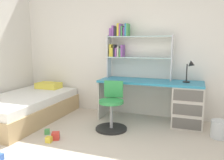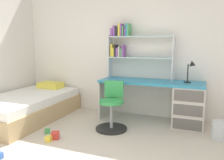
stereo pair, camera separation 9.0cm
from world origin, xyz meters
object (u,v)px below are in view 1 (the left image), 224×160
Objects in this scene: toy_block_yellow_2 at (49,140)px; desk_lamp at (191,68)px; toy_block_green_0 at (47,132)px; bed_platform at (25,107)px; toy_block_red_1 at (56,136)px; desk at (177,101)px; bookshelf_hutch at (129,46)px; waste_bin at (220,129)px; swivel_chair at (112,111)px.

desk_lamp is at bearing 37.79° from toy_block_yellow_2.
toy_block_green_0 is at bearing 130.11° from toy_block_yellow_2.
desk_lamp is 0.19× the size of bed_platform.
bed_platform is 1.24m from toy_block_red_1.
desk is 0.90× the size of bed_platform.
bookshelf_hutch is 2.20m from toy_block_yellow_2.
toy_block_green_0 is 0.69× the size of toy_block_red_1.
bookshelf_hutch reaches higher than bed_platform.
toy_block_red_1 is (-1.81, -1.31, -0.94)m from desk_lamp.
desk_lamp reaches higher than desk.
toy_block_green_0 is (-2.05, -1.19, -0.96)m from desk_lamp.
desk is 16.85× the size of toy_block_red_1.
toy_block_red_1 is (-2.28, -0.91, -0.08)m from waste_bin.
bookshelf_hutch is 4.64× the size of waste_bin.
bed_platform is (-1.70, -0.08, -0.08)m from swivel_chair.
toy_block_yellow_2 is (-2.31, -1.02, -0.09)m from waste_bin.
desk reaches higher than toy_block_green_0.
bookshelf_hutch reaches higher than swivel_chair.
bed_platform is at bearing 149.91° from toy_block_green_0.
toy_block_green_0 is (-0.87, -0.56, -0.27)m from swivel_chair.
toy_block_yellow_2 is (-1.85, -1.43, -0.96)m from desk_lamp.
bed_platform is at bearing -166.19° from desk_lamp.
bookshelf_hutch is 2.11m from toy_block_green_0.
desk_lamp reaches higher than toy_block_green_0.
desk_lamp is 5.09× the size of toy_block_green_0.
swivel_chair is 10.44× the size of toy_block_green_0.
toy_block_red_1 reaches higher than toy_block_green_0.
toy_block_green_0 is (-2.52, -0.78, -0.09)m from waste_bin.
toy_block_red_1 is (-0.68, -1.49, -1.31)m from bookshelf_hutch.
toy_block_yellow_2 is at bearing -35.06° from bed_platform.
bookshelf_hutch is 1.20m from desk_lamp.
toy_block_red_1 is (1.07, -0.61, -0.17)m from bed_platform.
bookshelf_hutch reaches higher than toy_block_red_1.
toy_block_green_0 is (0.82, -0.48, -0.19)m from bed_platform.
desk is at bearing 32.27° from toy_block_green_0.
toy_block_yellow_2 is at bearing -142.21° from desk_lamp.
desk_lamp is at bearing -8.75° from bookshelf_hutch.
desk is 2.21m from toy_block_yellow_2.
bed_platform reaches higher than waste_bin.
waste_bin is 2.43× the size of toy_block_red_1.
desk_lamp reaches higher than waste_bin.
bed_platform is 7.71× the size of waste_bin.
bed_platform is 0.97m from toy_block_green_0.
bookshelf_hutch is 16.24× the size of toy_block_green_0.
desk reaches higher than toy_block_red_1.
desk is at bearing -176.84° from desk_lamp.
toy_block_green_0 is (-1.86, -1.17, -0.38)m from desk.
desk is 4.77× the size of desk_lamp.
desk is 0.82m from waste_bin.
bed_platform is 18.71× the size of toy_block_red_1.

